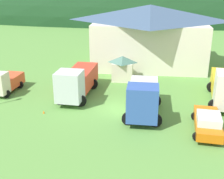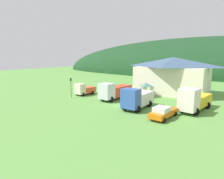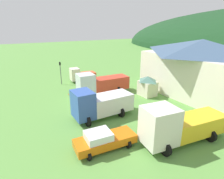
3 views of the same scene
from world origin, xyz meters
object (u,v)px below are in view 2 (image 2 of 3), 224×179
(traffic_light_west, at_px, (71,86))
(traffic_cone_near_pickup, at_px, (91,102))
(heavy_rig_striped, at_px, (194,100))
(box_truck_blue, at_px, (137,98))
(service_pickup_orange, at_px, (163,112))
(play_shed_cream, at_px, (146,90))
(tow_truck_silver, at_px, (114,91))
(light_truck_cream, at_px, (84,89))
(depot_building, at_px, (173,75))
(traffic_cone_mid_row, at_px, (136,104))

(traffic_light_west, bearing_deg, traffic_cone_near_pickup, -7.03)
(traffic_cone_near_pickup, bearing_deg, heavy_rig_striped, 14.10)
(box_truck_blue, height_order, service_pickup_orange, box_truck_blue)
(play_shed_cream, height_order, heavy_rig_striped, heavy_rig_striped)
(traffic_cone_near_pickup, bearing_deg, service_pickup_orange, -7.00)
(tow_truck_silver, height_order, service_pickup_orange, tow_truck_silver)
(service_pickup_orange, bearing_deg, light_truck_cream, -101.75)
(service_pickup_orange, xyz_separation_m, traffic_cone_near_pickup, (-13.96, 1.71, -0.83))
(light_truck_cream, bearing_deg, play_shed_cream, 120.27)
(depot_building, distance_m, light_truck_cream, 19.88)
(tow_truck_silver, bearing_deg, traffic_cone_mid_row, 81.32)
(box_truck_blue, distance_m, traffic_cone_near_pickup, 9.01)
(heavy_rig_striped, height_order, service_pickup_orange, heavy_rig_striped)
(play_shed_cream, xyz_separation_m, box_truck_blue, (2.59, -9.26, 0.19))
(depot_building, height_order, traffic_cone_mid_row, depot_building)
(heavy_rig_striped, bearing_deg, traffic_cone_near_pickup, -67.63)
(box_truck_blue, bearing_deg, heavy_rig_striped, 115.17)
(heavy_rig_striped, xyz_separation_m, traffic_cone_mid_row, (-9.20, -1.03, -1.76))
(traffic_cone_near_pickup, bearing_deg, traffic_cone_mid_row, 23.02)
(tow_truck_silver, bearing_deg, play_shed_cream, 147.34)
(light_truck_cream, xyz_separation_m, tow_truck_silver, (7.82, -0.07, 0.45))
(light_truck_cream, relative_size, tow_truck_silver, 0.59)
(light_truck_cream, relative_size, traffic_light_west, 1.19)
(service_pickup_orange, bearing_deg, box_truck_blue, -109.18)
(light_truck_cream, bearing_deg, heavy_rig_striped, 94.91)
(traffic_light_west, bearing_deg, traffic_cone_mid_row, 10.43)
(traffic_cone_near_pickup, bearing_deg, traffic_light_west, 172.97)
(depot_building, height_order, tow_truck_silver, depot_building)
(play_shed_cream, bearing_deg, traffic_cone_near_pickup, -122.21)
(light_truck_cream, height_order, service_pickup_orange, light_truck_cream)
(light_truck_cream, xyz_separation_m, heavy_rig_striped, (22.29, -0.20, 0.54))
(tow_truck_silver, distance_m, box_truck_blue, 7.64)
(light_truck_cream, distance_m, traffic_cone_near_pickup, 7.29)
(heavy_rig_striped, distance_m, traffic_light_west, 22.64)
(tow_truck_silver, height_order, heavy_rig_striped, heavy_rig_striped)
(tow_truck_silver, xyz_separation_m, traffic_light_west, (-7.90, -3.58, 0.77))
(service_pickup_orange, bearing_deg, traffic_cone_mid_row, -121.02)
(depot_building, height_order, service_pickup_orange, depot_building)
(box_truck_blue, xyz_separation_m, traffic_cone_near_pickup, (-8.82, -0.64, -1.70))
(depot_building, xyz_separation_m, traffic_cone_near_pickup, (-9.19, -17.21, -4.13))
(depot_building, relative_size, tow_truck_silver, 1.95)
(light_truck_cream, bearing_deg, depot_building, 136.21)
(depot_building, distance_m, box_truck_blue, 16.76)
(tow_truck_silver, distance_m, traffic_cone_mid_row, 5.65)
(play_shed_cream, height_order, service_pickup_orange, play_shed_cream)
(traffic_light_west, xyz_separation_m, traffic_cone_near_pickup, (5.79, -0.71, -2.44))
(tow_truck_silver, distance_m, traffic_light_west, 8.71)
(box_truck_blue, xyz_separation_m, traffic_light_west, (-14.61, 0.08, 0.74))
(box_truck_blue, bearing_deg, depot_building, 179.47)
(heavy_rig_striped, bearing_deg, tow_truck_silver, -82.25)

